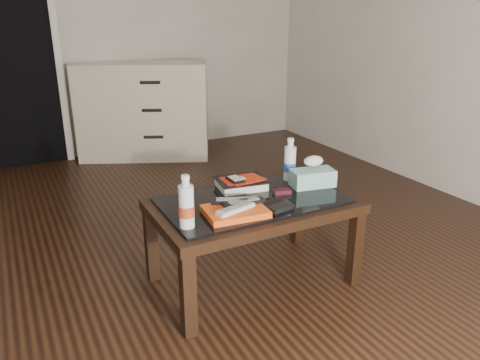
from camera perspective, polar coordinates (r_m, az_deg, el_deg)
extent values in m
plane|color=black|center=(2.57, -11.94, -12.16)|extent=(5.00, 5.00, 0.00)
plane|color=beige|center=(4.66, -22.28, 18.57)|extent=(5.00, 0.00, 5.00)
cube|color=black|center=(4.61, -26.70, 13.57)|extent=(0.80, 0.05, 2.00)
cube|color=silver|center=(4.61, -21.36, 14.30)|extent=(0.06, 0.04, 2.04)
cube|color=black|center=(2.08, -6.34, -13.77)|extent=(0.06, 0.06, 0.40)
cube|color=black|center=(2.50, 13.86, -8.04)|extent=(0.06, 0.06, 0.40)
cube|color=black|center=(2.51, -10.74, -7.73)|extent=(0.06, 0.06, 0.40)
cube|color=black|center=(2.87, 7.09, -3.85)|extent=(0.06, 0.06, 0.40)
cube|color=black|center=(2.35, 1.59, -3.22)|extent=(1.00, 0.60, 0.05)
cube|color=black|center=(2.34, 1.60, -2.52)|extent=(0.90, 0.50, 0.01)
cube|color=silver|center=(4.62, -11.62, 8.31)|extent=(1.30, 0.95, 0.90)
cylinder|color=black|center=(4.42, -10.48, 5.21)|extent=(0.18, 0.11, 0.04)
cylinder|color=black|center=(4.36, -10.69, 8.38)|extent=(0.18, 0.11, 0.04)
cylinder|color=black|center=(4.32, -10.90, 11.63)|extent=(0.18, 0.11, 0.04)
cube|color=#D34A13|center=(2.16, -0.59, -3.83)|extent=(0.30, 0.24, 0.03)
cube|color=#B6B7BC|center=(2.13, -0.55, -3.50)|extent=(0.21, 0.10, 0.02)
cube|color=black|center=(2.20, 0.46, -2.71)|extent=(0.20, 0.06, 0.02)
cube|color=black|center=(2.21, -0.97, -2.53)|extent=(0.20, 0.13, 0.02)
cube|color=black|center=(2.48, 0.13, -0.44)|extent=(0.28, 0.23, 0.05)
cube|color=#B8250C|center=(2.47, 0.01, 0.12)|extent=(0.20, 0.15, 0.01)
cube|color=black|center=(2.44, -0.58, 0.11)|extent=(0.07, 0.11, 0.02)
cube|color=black|center=(2.42, 5.17, -1.40)|extent=(0.10, 0.07, 0.02)
cube|color=black|center=(2.23, 4.89, -3.33)|extent=(0.13, 0.09, 0.02)
cylinder|color=silver|center=(2.01, -6.57, -2.62)|extent=(0.07, 0.07, 0.24)
cylinder|color=silver|center=(2.59, 6.11, 2.54)|extent=(0.07, 0.07, 0.24)
cube|color=teal|center=(2.53, 8.83, 0.26)|extent=(0.25, 0.16, 0.09)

